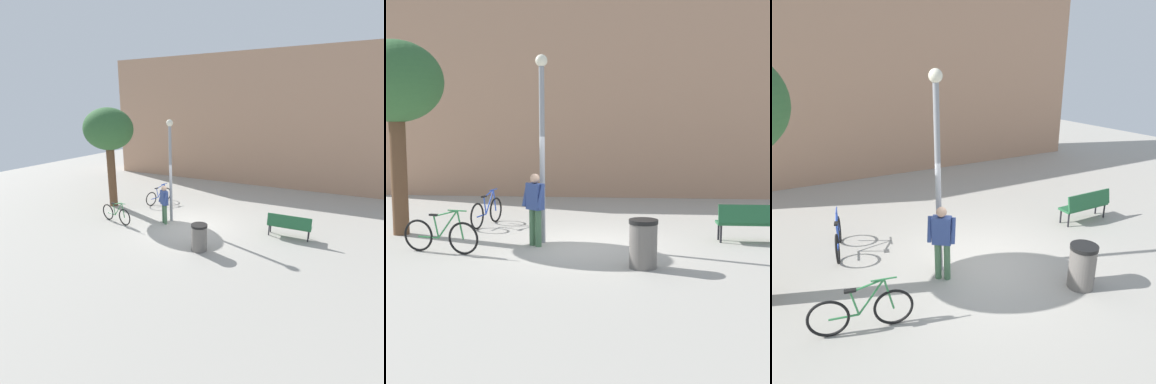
# 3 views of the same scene
# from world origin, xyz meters

# --- Properties ---
(ground_plane) EXTENTS (36.00, 36.00, 0.00)m
(ground_plane) POSITION_xyz_m (0.00, 0.00, 0.00)
(ground_plane) COLOR #A8A399
(building_facade) EXTENTS (19.42, 2.00, 8.05)m
(building_facade) POSITION_xyz_m (0.00, 9.06, 4.03)
(building_facade) COLOR tan
(building_facade) RESTS_ON ground_plane
(lamppost) EXTENTS (0.28, 0.28, 4.36)m
(lamppost) POSITION_xyz_m (-0.89, 0.21, 2.61)
(lamppost) COLOR gray
(lamppost) RESTS_ON ground_plane
(person_by_lamppost) EXTENTS (0.61, 0.54, 1.67)m
(person_by_lamppost) POSITION_xyz_m (-1.01, -0.18, 0.97)
(person_by_lamppost) COLOR #47704C
(person_by_lamppost) RESTS_ON ground_plane
(park_bench) EXTENTS (1.60, 0.48, 0.92)m
(park_bench) POSITION_xyz_m (4.02, 0.61, 0.55)
(park_bench) COLOR #236038
(park_bench) RESTS_ON ground_plane
(plaza_tree) EXTENTS (2.36, 2.36, 4.83)m
(plaza_tree) POSITION_xyz_m (-4.63, 0.81, 3.73)
(plaza_tree) COLOR brown
(plaza_tree) RESTS_ON ground_plane
(bicycle_blue) EXTENTS (0.45, 1.78, 0.97)m
(bicycle_blue) POSITION_xyz_m (-2.75, 2.15, 0.38)
(bicycle_blue) COLOR black
(bicycle_blue) RESTS_ON ground_plane
(bicycle_green) EXTENTS (1.78, 0.40, 0.97)m
(bicycle_green) POSITION_xyz_m (-2.94, -1.01, 0.38)
(bicycle_green) COLOR black
(bicycle_green) RESTS_ON ground_plane
(trash_bin) EXTENTS (0.57, 0.57, 0.96)m
(trash_bin) POSITION_xyz_m (1.39, -1.84, 0.48)
(trash_bin) COLOR #66605B
(trash_bin) RESTS_ON ground_plane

